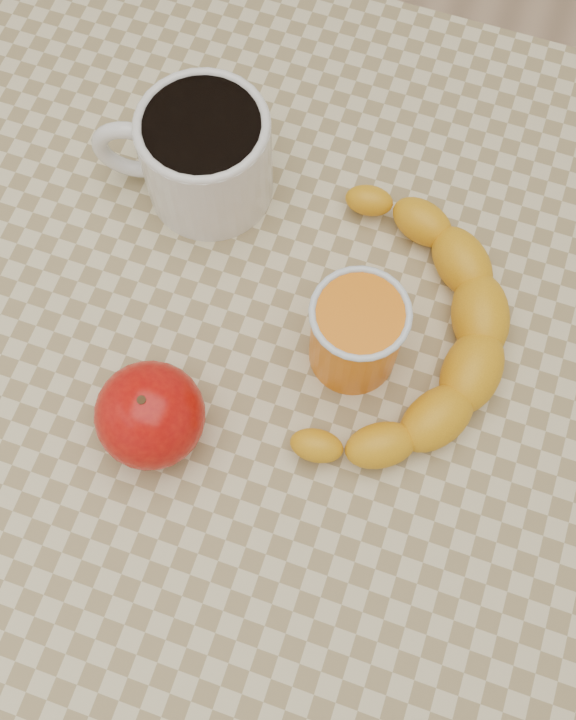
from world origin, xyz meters
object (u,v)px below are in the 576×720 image
(table, at_px, (288,399))
(orange_juice_glass, at_px, (356,334))
(banana, at_px, (398,333))
(coffee_mug, at_px, (202,153))
(apple, at_px, (150,415))

(table, xyz_separation_m, orange_juice_glass, (0.05, 0.03, 0.13))
(banana, bearing_deg, orange_juice_glass, -142.69)
(banana, bearing_deg, coffee_mug, 159.23)
(coffee_mug, height_order, apple, coffee_mug)
(table, height_order, orange_juice_glass, orange_juice_glass)
(coffee_mug, xyz_separation_m, orange_juice_glass, (0.17, -0.11, -0.01))
(table, height_order, apple, apple)
(coffee_mug, bearing_deg, orange_juice_glass, -33.28)
(apple, bearing_deg, orange_juice_glass, 40.93)
(coffee_mug, bearing_deg, banana, -24.35)
(coffee_mug, relative_size, apple, 1.53)
(apple, height_order, banana, apple)
(table, xyz_separation_m, apple, (-0.08, -0.08, 0.12))
(table, xyz_separation_m, banana, (0.08, 0.05, 0.11))
(table, bearing_deg, apple, -134.90)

